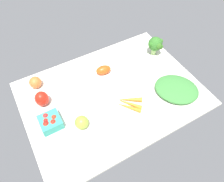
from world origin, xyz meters
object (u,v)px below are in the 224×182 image
object	(u,v)px
berry_basket	(50,122)
leafy_greens_clump	(177,89)
roma_tomato	(103,70)
carrot_bunch	(130,103)
heirloom_tomato_orange	(35,82)
broccoli_head	(156,44)
bell_pepper_red	(42,99)
heirloom_tomato_green	(82,122)

from	to	relation	value
berry_basket	leafy_greens_clump	xyz separation A→B (cm)	(-73.08, 15.32, -0.63)
roma_tomato	berry_basket	distance (cm)	46.48
berry_basket	carrot_bunch	world-z (taller)	berry_basket
roma_tomato	heirloom_tomato_orange	world-z (taller)	heirloom_tomato_orange
roma_tomato	broccoli_head	distance (cm)	39.54
roma_tomato	berry_basket	xyz separation A→B (cm)	(42.21, 19.44, 0.26)
berry_basket	broccoli_head	world-z (taller)	broccoli_head
broccoli_head	bell_pepper_red	bearing A→B (deg)	1.97
broccoli_head	carrot_bunch	xyz separation A→B (cm)	(37.62, 27.63, -7.21)
leafy_greens_clump	carrot_bunch	distance (cm)	29.97
leafy_greens_clump	heirloom_tomato_green	bearing A→B (deg)	-6.31
heirloom_tomato_orange	carrot_bunch	world-z (taller)	heirloom_tomato_orange
heirloom_tomato_green	heirloom_tomato_orange	distance (cm)	40.98
bell_pepper_red	heirloom_tomato_green	bearing A→B (deg)	118.95
heirloom_tomato_green	bell_pepper_red	world-z (taller)	bell_pepper_red
berry_basket	carrot_bunch	size ratio (longest dim) A/B	0.70
berry_basket	heirloom_tomato_orange	size ratio (longest dim) A/B	1.50
heirloom_tomato_green	berry_basket	bearing A→B (deg)	-31.66
roma_tomato	heirloom_tomato_orange	size ratio (longest dim) A/B	1.33
broccoli_head	leafy_greens_clump	size ratio (longest dim) A/B	0.52
leafy_greens_clump	carrot_bunch	xyz separation A→B (cm)	(29.37, -5.85, -1.21)
heirloom_tomato_green	heirloom_tomato_orange	size ratio (longest dim) A/B	1.02
heirloom_tomato_green	carrot_bunch	size ratio (longest dim) A/B	0.47
roma_tomato	carrot_bunch	distance (cm)	28.99
heirloom_tomato_green	roma_tomato	bearing A→B (deg)	-134.67
broccoli_head	heirloom_tomato_green	bearing A→B (deg)	21.92
broccoli_head	heirloom_tomato_orange	bearing A→B (deg)	-8.45
heirloom_tomato_green	carrot_bunch	bearing A→B (deg)	178.72
bell_pepper_red	carrot_bunch	size ratio (longest dim) A/B	0.61
broccoli_head	leafy_greens_clump	bearing A→B (deg)	76.16
bell_pepper_red	heirloom_tomato_orange	bearing A→B (deg)	-91.49
berry_basket	bell_pepper_red	xyz separation A→B (cm)	(-0.90, -15.40, 1.61)
heirloom_tomato_green	heirloom_tomato_orange	world-z (taller)	heirloom_tomato_green
roma_tomato	carrot_bunch	world-z (taller)	roma_tomato
leafy_greens_clump	bell_pepper_red	bearing A→B (deg)	-23.05
roma_tomato	berry_basket	bearing A→B (deg)	-146.77
heirloom_tomato_green	carrot_bunch	xyz separation A→B (cm)	(-29.42, 0.66, -2.38)
heirloom_tomato_green	heirloom_tomato_orange	bearing A→B (deg)	-71.49
roma_tomato	bell_pepper_red	size ratio (longest dim) A/B	1.01
heirloom_tomato_orange	leafy_greens_clump	xyz separation A→B (cm)	(-71.80, 45.37, -1.10)
heirloom_tomato_orange	carrot_bunch	distance (cm)	58.03
roma_tomato	berry_basket	world-z (taller)	berry_basket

